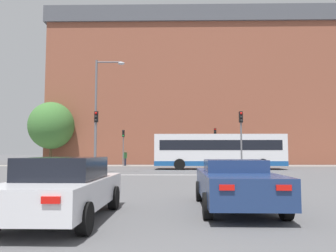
# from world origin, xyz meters

# --- Properties ---
(stop_line_strip) EXTENTS (8.14, 0.30, 0.01)m
(stop_line_strip) POSITION_xyz_m (0.00, 20.63, 0.00)
(stop_line_strip) COLOR silver
(stop_line_strip) RESTS_ON ground_plane
(far_pavement) EXTENTS (69.04, 2.50, 0.01)m
(far_pavement) POSITION_xyz_m (0.00, 35.79, 0.01)
(far_pavement) COLOR gray
(far_pavement) RESTS_ON ground_plane
(brick_civic_building) EXTENTS (40.58, 16.58, 22.57)m
(brick_civic_building) POSITION_xyz_m (3.60, 47.31, 10.52)
(brick_civic_building) COLOR brown
(brick_civic_building) RESTS_ON ground_plane
(car_saloon_left) EXTENTS (2.09, 4.68, 1.47)m
(car_saloon_left) POSITION_xyz_m (-2.12, 5.43, 0.75)
(car_saloon_left) COLOR silver
(car_saloon_left) RESTS_ON ground_plane
(car_roadster_right) EXTENTS (2.11, 4.84, 1.38)m
(car_roadster_right) POSITION_xyz_m (2.24, 6.99, 0.71)
(car_roadster_right) COLOR navy
(car_roadster_right) RESTS_ON ground_plane
(bus_crossing_lead) EXTENTS (11.93, 2.64, 3.22)m
(bus_crossing_lead) POSITION_xyz_m (4.70, 28.14, 1.73)
(bus_crossing_lead) COLOR silver
(bus_crossing_lead) RESTS_ON ground_plane
(traffic_light_near_right) EXTENTS (0.26, 0.31, 4.51)m
(traffic_light_near_right) POSITION_xyz_m (5.33, 21.08, 3.01)
(traffic_light_near_right) COLOR slate
(traffic_light_near_right) RESTS_ON ground_plane
(traffic_light_near_left) EXTENTS (0.26, 0.31, 4.55)m
(traffic_light_near_left) POSITION_xyz_m (-5.13, 21.11, 3.04)
(traffic_light_near_left) COLOR slate
(traffic_light_near_left) RESTS_ON ground_plane
(traffic_light_far_right) EXTENTS (0.26, 0.31, 4.33)m
(traffic_light_far_right) POSITION_xyz_m (5.25, 35.14, 2.90)
(traffic_light_far_right) COLOR slate
(traffic_light_far_right) RESTS_ON ground_plane
(traffic_light_far_left) EXTENTS (0.26, 0.31, 4.13)m
(traffic_light_far_left) POSITION_xyz_m (-5.31, 35.10, 2.78)
(traffic_light_far_left) COLOR slate
(traffic_light_far_left) RESTS_ON ground_plane
(street_lamp_junction) EXTENTS (2.20, 0.36, 8.50)m
(street_lamp_junction) POSITION_xyz_m (-4.98, 21.69, 5.10)
(street_lamp_junction) COLOR slate
(street_lamp_junction) RESTS_ON ground_plane
(pedestrian_waiting) EXTENTS (0.41, 0.45, 1.81)m
(pedestrian_waiting) POSITION_xyz_m (-5.17, 35.82, 1.07)
(pedestrian_waiting) COLOR #333851
(pedestrian_waiting) RESTS_ON ground_plane
(pedestrian_walking_east) EXTENTS (0.26, 0.41, 1.79)m
(pedestrian_walking_east) POSITION_xyz_m (1.16, 35.77, 1.06)
(pedestrian_walking_east) COLOR #333851
(pedestrian_walking_east) RESTS_ON ground_plane
(tree_by_building) EXTENTS (5.57, 5.57, 7.82)m
(tree_by_building) POSITION_xyz_m (-14.74, 37.90, 4.89)
(tree_by_building) COLOR #4C3823
(tree_by_building) RESTS_ON ground_plane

